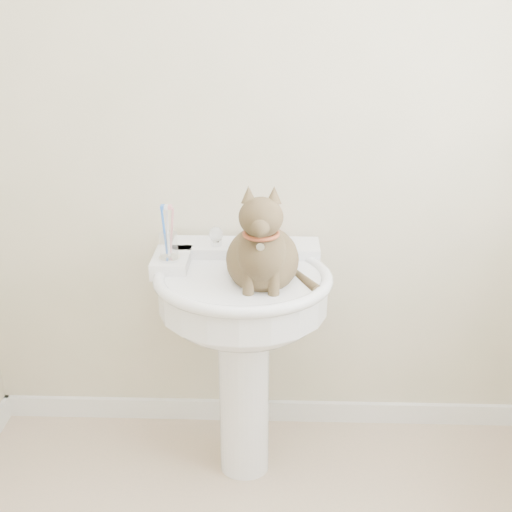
{
  "coord_description": "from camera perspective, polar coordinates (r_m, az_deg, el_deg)",
  "views": [
    {
      "loc": [
        0.02,
        -1.09,
        1.67
      ],
      "look_at": [
        -0.04,
        0.78,
        0.87
      ],
      "focal_mm": 45.0,
      "sensor_mm": 36.0,
      "label": 1
    }
  ],
  "objects": [
    {
      "name": "wall_back",
      "position": [
        2.23,
        1.4,
        12.23
      ],
      "size": [
        2.2,
        0.0,
        2.5
      ],
      "primitive_type": null,
      "color": "beige",
      "rests_on": "ground"
    },
    {
      "name": "baseboard_back",
      "position": [
        2.72,
        1.15,
        -13.57
      ],
      "size": [
        2.2,
        0.02,
        0.09
      ],
      "primitive_type": "cube",
      "color": "white",
      "rests_on": "floor"
    },
    {
      "name": "pedestal_sink",
      "position": [
        2.16,
        -1.19,
        -5.12
      ],
      "size": [
        0.6,
        0.59,
        0.83
      ],
      "color": "white",
      "rests_on": "floor"
    },
    {
      "name": "faucet",
      "position": [
        2.2,
        -0.98,
        1.73
      ],
      "size": [
        0.28,
        0.12,
        0.14
      ],
      "color": "silver",
      "rests_on": "pedestal_sink"
    },
    {
      "name": "soap_bar",
      "position": [
        2.29,
        0.82,
        1.88
      ],
      "size": [
        0.09,
        0.06,
        0.03
      ],
      "primitive_type": "cube",
      "rotation": [
        0.0,
        0.0,
        0.03
      ],
      "color": "#D45128",
      "rests_on": "pedestal_sink"
    },
    {
      "name": "toothbrush_cup",
      "position": [
        2.13,
        -7.76,
        0.93
      ],
      "size": [
        0.07,
        0.07,
        0.18
      ],
      "rotation": [
        0.0,
        0.0,
        -0.24
      ],
      "color": "silver",
      "rests_on": "pedestal_sink"
    },
    {
      "name": "cat",
      "position": [
        2.01,
        0.59,
        0.2
      ],
      "size": [
        0.26,
        0.32,
        0.47
      ],
      "rotation": [
        0.0,
        0.0,
        -0.02
      ],
      "color": "brown",
      "rests_on": "pedestal_sink"
    }
  ]
}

